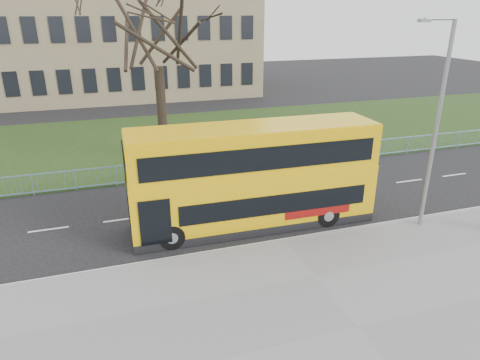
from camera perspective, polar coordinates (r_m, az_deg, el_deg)
The scene contains 9 objects.
ground at distance 18.38m, azimuth 4.09°, elevation -6.07°, with size 120.00×120.00×0.00m, color black.
pavement at distance 13.38m, azimuth 15.37°, elevation -18.54°, with size 80.00×10.50×0.12m, color slate.
kerb at distance 17.10m, azimuth 6.02°, elevation -8.14°, with size 80.00×0.20×0.14m, color gray.
grass_verge at distance 31.18m, azimuth -5.66°, elevation 5.73°, with size 80.00×15.40×0.08m, color #1E3312.
guard_railing at distance 23.90m, azimuth -1.70°, elevation 2.12°, with size 40.00×0.12×1.10m, color #7BABDB, non-canonical shape.
bare_tree at distance 25.33m, azimuth -10.95°, elevation 16.94°, with size 9.15×9.15×13.07m, color black, non-canonical shape.
civic_building at distance 50.10m, azimuth -17.36°, elevation 18.97°, with size 30.00×15.00×14.00m, color #847253.
yellow_bus at distance 17.56m, azimuth 1.85°, elevation 0.78°, with size 10.20×2.67×4.25m.
street_lamp at distance 18.21m, azimuth 24.64°, elevation 7.27°, with size 1.74×0.33×8.20m.
Camera 1 is at (-6.19, -15.06, 8.52)m, focal length 32.00 mm.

